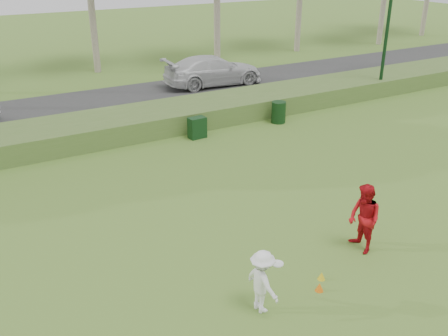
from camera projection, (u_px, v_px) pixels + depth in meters
ground at (300, 268)px, 12.90m from camera, size 120.00×120.00×0.00m
reed_strip at (135, 122)px, 22.25m from camera, size 80.00×3.00×0.90m
park_road at (103, 104)px, 26.39m from camera, size 80.00×6.00×0.06m
player_white at (262, 282)px, 11.13m from camera, size 0.86×1.04×1.55m
player_red at (364, 219)px, 13.31m from camera, size 0.86×1.04×1.94m
cone_orange at (319, 287)px, 12.01m from camera, size 0.20×0.20×0.22m
cone_yellow at (321, 276)px, 12.43m from camera, size 0.19×0.19×0.21m
utility_cabinet at (197, 128)px, 21.57m from camera, size 0.76×0.50×0.92m
trash_bin at (279, 112)px, 23.45m from camera, size 0.84×0.84×1.01m
car_right at (213, 70)px, 29.57m from camera, size 6.06×2.76×1.72m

